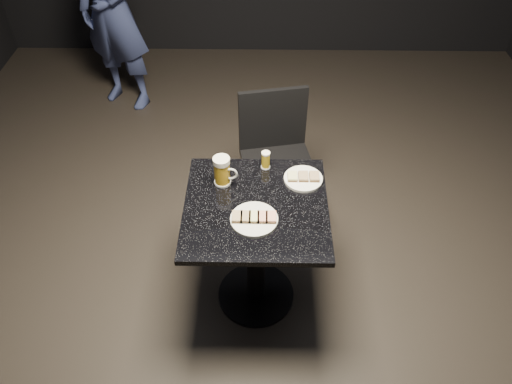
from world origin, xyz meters
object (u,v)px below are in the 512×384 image
(beer_mug, at_px, (222,171))
(beer_tumbler, at_px, (266,160))
(plate_small, at_px, (303,179))
(patron, at_px, (113,10))
(chair, at_px, (276,153))
(plate_large, at_px, (254,219))
(table, at_px, (256,238))

(beer_mug, height_order, beer_tumbler, beer_mug)
(plate_small, distance_m, patron, 2.33)
(chair, bearing_deg, patron, 133.06)
(plate_large, bearing_deg, beer_tumbler, 82.10)
(plate_large, bearing_deg, beer_mug, 121.92)
(beer_tumbler, bearing_deg, table, -99.24)
(table, relative_size, chair, 0.85)
(plate_large, distance_m, patron, 2.44)
(plate_small, bearing_deg, plate_large, -130.47)
(beer_mug, bearing_deg, plate_small, 3.82)
(beer_tumbler, bearing_deg, chair, 80.79)
(patron, relative_size, table, 2.19)
(patron, bearing_deg, beer_mug, -39.62)
(chair, bearing_deg, plate_small, -76.60)
(plate_small, bearing_deg, beer_tumbler, 153.23)
(table, distance_m, beer_mug, 0.40)
(patron, relative_size, beer_tumbler, 16.73)
(plate_small, height_order, beer_tumbler, beer_tumbler)
(table, distance_m, chair, 0.72)
(patron, distance_m, beer_tumbler, 2.13)
(plate_large, distance_m, chair, 0.85)
(plate_large, bearing_deg, chair, 81.41)
(beer_mug, xyz_separation_m, beer_tumbler, (0.22, 0.12, -0.03))
(plate_large, distance_m, table, 0.27)
(beer_mug, bearing_deg, beer_tumbler, 29.93)
(plate_small, height_order, beer_mug, beer_mug)
(plate_large, relative_size, chair, 0.26)
(table, bearing_deg, plate_large, -94.06)
(beer_mug, relative_size, chair, 0.18)
(patron, xyz_separation_m, beer_mug, (0.98, -1.89, 0.01))
(plate_large, height_order, beer_tumbler, beer_tumbler)
(plate_small, relative_size, beer_mug, 1.25)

